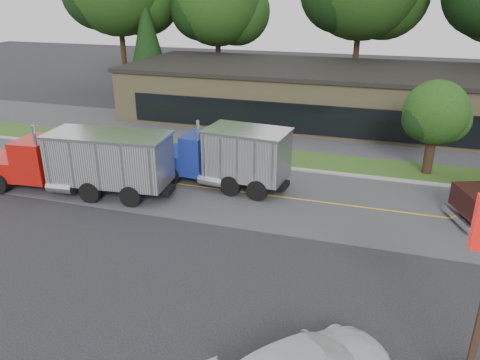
# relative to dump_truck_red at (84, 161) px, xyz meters

# --- Properties ---
(ground) EXTENTS (140.00, 140.00, 0.00)m
(ground) POSITION_rel_dump_truck_red_xyz_m (7.56, -6.53, -1.82)
(ground) COLOR #37373C
(ground) RESTS_ON ground
(road) EXTENTS (60.00, 8.00, 0.02)m
(road) POSITION_rel_dump_truck_red_xyz_m (7.56, 2.47, -1.82)
(road) COLOR #5B5B60
(road) RESTS_ON ground
(center_line) EXTENTS (60.00, 0.12, 0.01)m
(center_line) POSITION_rel_dump_truck_red_xyz_m (7.56, 2.47, -1.82)
(center_line) COLOR gold
(center_line) RESTS_ON ground
(curb) EXTENTS (60.00, 0.30, 0.12)m
(curb) POSITION_rel_dump_truck_red_xyz_m (7.56, 6.67, -1.82)
(curb) COLOR #9E9E99
(curb) RESTS_ON ground
(grass_verge) EXTENTS (60.00, 3.40, 0.03)m
(grass_verge) POSITION_rel_dump_truck_red_xyz_m (7.56, 8.47, -1.82)
(grass_verge) COLOR #30551D
(grass_verge) RESTS_ON ground
(far_parking) EXTENTS (60.00, 7.00, 0.02)m
(far_parking) POSITION_rel_dump_truck_red_xyz_m (7.56, 13.47, -1.82)
(far_parking) COLOR #5B5B60
(far_parking) RESTS_ON ground
(strip_mall) EXTENTS (32.00, 12.00, 4.00)m
(strip_mall) POSITION_rel_dump_truck_red_xyz_m (9.56, 19.47, 0.18)
(strip_mall) COLOR #8B7C55
(strip_mall) RESTS_ON ground
(tree_far_b) EXTENTS (9.60, 9.03, 13.69)m
(tree_far_b) POSITION_rel_dump_truck_red_xyz_m (-2.30, 27.59, 6.92)
(tree_far_b) COLOR #382619
(tree_far_b) RESTS_ON ground
(evergreen_left) EXTENTS (4.35, 4.35, 9.89)m
(evergreen_left) POSITION_rel_dump_truck_red_xyz_m (-8.44, 23.47, 3.62)
(evergreen_left) COLOR #382619
(evergreen_left) RESTS_ON ground
(tree_verge) EXTENTS (3.88, 3.65, 5.54)m
(tree_verge) POSITION_rel_dump_truck_red_xyz_m (17.62, 8.52, 1.70)
(tree_verge) COLOR #382619
(tree_verge) RESTS_ON ground
(dump_truck_red) EXTENTS (10.92, 3.48, 3.36)m
(dump_truck_red) POSITION_rel_dump_truck_red_xyz_m (0.00, 0.00, 0.00)
(dump_truck_red) COLOR black
(dump_truck_red) RESTS_ON ground
(dump_truck_blue) EXTENTS (7.55, 3.34, 3.36)m
(dump_truck_blue) POSITION_rel_dump_truck_red_xyz_m (7.02, 3.09, -0.01)
(dump_truck_blue) COLOR black
(dump_truck_blue) RESTS_ON ground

